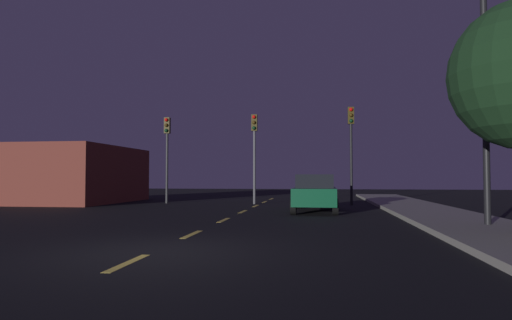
{
  "coord_description": "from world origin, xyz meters",
  "views": [
    {
      "loc": [
        3.22,
        -8.4,
        1.45
      ],
      "look_at": [
        0.08,
        13.56,
        2.31
      ],
      "focal_mm": 31.31,
      "sensor_mm": 36.0,
      "label": 1
    }
  ],
  "objects_px": {
    "traffic_signal_right": "(351,136)",
    "car_stopped_ahead": "(315,193)",
    "traffic_signal_left": "(167,143)",
    "traffic_signal_center": "(254,141)",
    "street_lamp_right": "(473,72)"
  },
  "relations": [
    {
      "from": "traffic_signal_left",
      "to": "traffic_signal_center",
      "type": "relative_size",
      "value": 0.99
    },
    {
      "from": "traffic_signal_right",
      "to": "street_lamp_right",
      "type": "distance_m",
      "value": 11.19
    },
    {
      "from": "traffic_signal_center",
      "to": "street_lamp_right",
      "type": "relative_size",
      "value": 0.67
    },
    {
      "from": "traffic_signal_center",
      "to": "car_stopped_ahead",
      "type": "bearing_deg",
      "value": -55.86
    },
    {
      "from": "traffic_signal_center",
      "to": "traffic_signal_right",
      "type": "height_order",
      "value": "traffic_signal_right"
    },
    {
      "from": "traffic_signal_right",
      "to": "car_stopped_ahead",
      "type": "relative_size",
      "value": 1.12
    },
    {
      "from": "traffic_signal_right",
      "to": "street_lamp_right",
      "type": "bearing_deg",
      "value": -76.41
    },
    {
      "from": "traffic_signal_center",
      "to": "traffic_signal_left",
      "type": "bearing_deg",
      "value": -180.0
    },
    {
      "from": "traffic_signal_left",
      "to": "car_stopped_ahead",
      "type": "relative_size",
      "value": 1.04
    },
    {
      "from": "traffic_signal_left",
      "to": "traffic_signal_center",
      "type": "xyz_separation_m",
      "value": [
        4.95,
        0.0,
        0.04
      ]
    },
    {
      "from": "traffic_signal_right",
      "to": "car_stopped_ahead",
      "type": "xyz_separation_m",
      "value": [
        -1.85,
        -4.9,
        -2.82
      ]
    },
    {
      "from": "traffic_signal_center",
      "to": "traffic_signal_right",
      "type": "relative_size",
      "value": 0.94
    },
    {
      "from": "street_lamp_right",
      "to": "traffic_signal_center",
      "type": "bearing_deg",
      "value": 125.7
    },
    {
      "from": "traffic_signal_center",
      "to": "car_stopped_ahead",
      "type": "height_order",
      "value": "traffic_signal_center"
    },
    {
      "from": "traffic_signal_left",
      "to": "car_stopped_ahead",
      "type": "distance_m",
      "value": 9.95
    }
  ]
}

